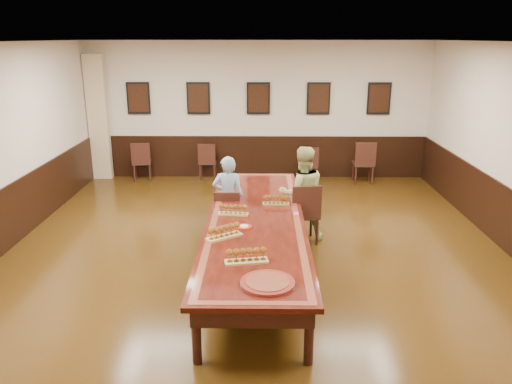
{
  "coord_description": "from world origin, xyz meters",
  "views": [
    {
      "loc": [
        0.09,
        -6.77,
        3.27
      ],
      "look_at": [
        0.0,
        0.5,
        1.0
      ],
      "focal_mm": 35.0,
      "sensor_mm": 36.0,
      "label": 1
    }
  ],
  "objects_px": {
    "spare_chair_b": "(208,161)",
    "chair_woman": "(303,212)",
    "chair_man": "(228,215)",
    "person_woman": "(302,194)",
    "conference_table": "(256,228)",
    "spare_chair_a": "(142,161)",
    "person_man": "(228,198)",
    "spare_chair_d": "(363,162)",
    "carved_platter": "(268,283)",
    "spare_chair_c": "(308,164)"
  },
  "relations": [
    {
      "from": "spare_chair_a",
      "to": "chair_woman",
      "type": "bearing_deg",
      "value": 124.72
    },
    {
      "from": "chair_man",
      "to": "spare_chair_b",
      "type": "relative_size",
      "value": 1.01
    },
    {
      "from": "person_woman",
      "to": "conference_table",
      "type": "height_order",
      "value": "person_woman"
    },
    {
      "from": "spare_chair_c",
      "to": "person_man",
      "type": "relative_size",
      "value": 0.61
    },
    {
      "from": "spare_chair_d",
      "to": "carved_platter",
      "type": "xyz_separation_m",
      "value": [
        -2.29,
        -6.48,
        0.27
      ]
    },
    {
      "from": "spare_chair_a",
      "to": "carved_platter",
      "type": "height_order",
      "value": "spare_chair_a"
    },
    {
      "from": "chair_woman",
      "to": "chair_man",
      "type": "bearing_deg",
      "value": -10.9
    },
    {
      "from": "spare_chair_c",
      "to": "carved_platter",
      "type": "height_order",
      "value": "spare_chair_c"
    },
    {
      "from": "spare_chair_d",
      "to": "carved_platter",
      "type": "distance_m",
      "value": 6.87
    },
    {
      "from": "spare_chair_c",
      "to": "person_man",
      "type": "distance_m",
      "value": 3.8
    },
    {
      "from": "spare_chair_c",
      "to": "carved_platter",
      "type": "distance_m",
      "value": 6.61
    },
    {
      "from": "spare_chair_b",
      "to": "conference_table",
      "type": "relative_size",
      "value": 0.18
    },
    {
      "from": "person_man",
      "to": "spare_chair_c",
      "type": "bearing_deg",
      "value": -115.06
    },
    {
      "from": "spare_chair_a",
      "to": "carved_platter",
      "type": "xyz_separation_m",
      "value": [
        2.91,
        -6.69,
        0.31
      ]
    },
    {
      "from": "chair_woman",
      "to": "spare_chair_d",
      "type": "relative_size",
      "value": 1.02
    },
    {
      "from": "person_man",
      "to": "conference_table",
      "type": "distance_m",
      "value": 1.2
    },
    {
      "from": "chair_man",
      "to": "spare_chair_a",
      "type": "relative_size",
      "value": 0.96
    },
    {
      "from": "spare_chair_d",
      "to": "person_woman",
      "type": "relative_size",
      "value": 0.63
    },
    {
      "from": "spare_chair_a",
      "to": "person_man",
      "type": "relative_size",
      "value": 0.65
    },
    {
      "from": "person_woman",
      "to": "carved_platter",
      "type": "xyz_separation_m",
      "value": [
        -0.6,
        -3.09,
        -0.02
      ]
    },
    {
      "from": "spare_chair_a",
      "to": "spare_chair_d",
      "type": "distance_m",
      "value": 5.2
    },
    {
      "from": "person_man",
      "to": "carved_platter",
      "type": "xyz_separation_m",
      "value": [
        0.62,
        -3.11,
        0.06
      ]
    },
    {
      "from": "chair_man",
      "to": "person_woman",
      "type": "height_order",
      "value": "person_woman"
    },
    {
      "from": "chair_woman",
      "to": "spare_chair_c",
      "type": "bearing_deg",
      "value": -106.12
    },
    {
      "from": "chair_woman",
      "to": "spare_chair_c",
      "type": "relative_size",
      "value": 1.18
    },
    {
      "from": "person_woman",
      "to": "chair_man",
      "type": "bearing_deg",
      "value": -5.94
    },
    {
      "from": "conference_table",
      "to": "spare_chair_a",
      "type": "bearing_deg",
      "value": 120.52
    },
    {
      "from": "spare_chair_a",
      "to": "conference_table",
      "type": "height_order",
      "value": "spare_chair_a"
    },
    {
      "from": "spare_chair_b",
      "to": "chair_woman",
      "type": "bearing_deg",
      "value": 117.81
    },
    {
      "from": "conference_table",
      "to": "chair_man",
      "type": "bearing_deg",
      "value": 115.12
    },
    {
      "from": "chair_woman",
      "to": "person_woman",
      "type": "height_order",
      "value": "person_woman"
    },
    {
      "from": "spare_chair_a",
      "to": "person_woman",
      "type": "bearing_deg",
      "value": 125.41
    },
    {
      "from": "chair_woman",
      "to": "spare_chair_d",
      "type": "distance_m",
      "value": 3.87
    },
    {
      "from": "spare_chair_a",
      "to": "spare_chair_b",
      "type": "height_order",
      "value": "spare_chair_a"
    },
    {
      "from": "spare_chair_d",
      "to": "carved_platter",
      "type": "relative_size",
      "value": 1.4
    },
    {
      "from": "spare_chair_b",
      "to": "person_man",
      "type": "bearing_deg",
      "value": 101.72
    },
    {
      "from": "spare_chair_a",
      "to": "carved_platter",
      "type": "bearing_deg",
      "value": 104.62
    },
    {
      "from": "chair_man",
      "to": "spare_chair_b",
      "type": "xyz_separation_m",
      "value": [
        -0.74,
        3.79,
        -0.01
      ]
    },
    {
      "from": "chair_woman",
      "to": "person_woman",
      "type": "relative_size",
      "value": 0.64
    },
    {
      "from": "spare_chair_d",
      "to": "carved_platter",
      "type": "height_order",
      "value": "spare_chair_d"
    },
    {
      "from": "spare_chair_b",
      "to": "person_woman",
      "type": "xyz_separation_m",
      "value": [
        1.96,
        -3.71,
        0.35
      ]
    },
    {
      "from": "spare_chair_d",
      "to": "spare_chair_c",
      "type": "bearing_deg",
      "value": -0.26
    },
    {
      "from": "carved_platter",
      "to": "person_woman",
      "type": "bearing_deg",
      "value": 78.99
    },
    {
      "from": "conference_table",
      "to": "carved_platter",
      "type": "bearing_deg",
      "value": -85.64
    },
    {
      "from": "chair_man",
      "to": "spare_chair_a",
      "type": "height_order",
      "value": "spare_chair_a"
    },
    {
      "from": "spare_chair_a",
      "to": "person_woman",
      "type": "xyz_separation_m",
      "value": [
        3.51,
        -3.6,
        0.33
      ]
    },
    {
      "from": "person_woman",
      "to": "carved_platter",
      "type": "bearing_deg",
      "value": 69.35
    },
    {
      "from": "chair_woman",
      "to": "spare_chair_d",
      "type": "xyz_separation_m",
      "value": [
        1.67,
        3.49,
        -0.01
      ]
    },
    {
      "from": "spare_chair_a",
      "to": "spare_chair_b",
      "type": "distance_m",
      "value": 1.55
    },
    {
      "from": "conference_table",
      "to": "person_man",
      "type": "bearing_deg",
      "value": 113.14
    }
  ]
}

